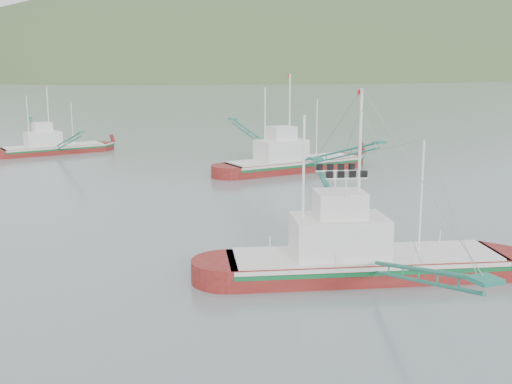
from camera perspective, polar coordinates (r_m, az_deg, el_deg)
name	(u,v)px	position (r m, az deg, el deg)	size (l,w,h in m)	color
ground	(304,277)	(32.29, 4.32, -7.52)	(1200.00, 1200.00, 0.00)	slate
main_boat	(363,239)	(32.15, 9.52, -4.12)	(14.12, 24.12, 10.01)	maroon
bg_boat_right	(292,156)	(62.90, 3.18, 3.23)	(14.20, 25.04, 10.17)	maroon
bg_boat_far	(52,142)	(78.56, -17.67, 4.27)	(11.92, 20.81, 8.49)	maroon
headland_right	(317,76)	(523.09, 5.48, 10.26)	(684.00, 432.00, 306.00)	#3A562C
ridge_distant	(27,75)	(588.68, -19.69, 9.78)	(960.00, 400.00, 240.00)	slate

